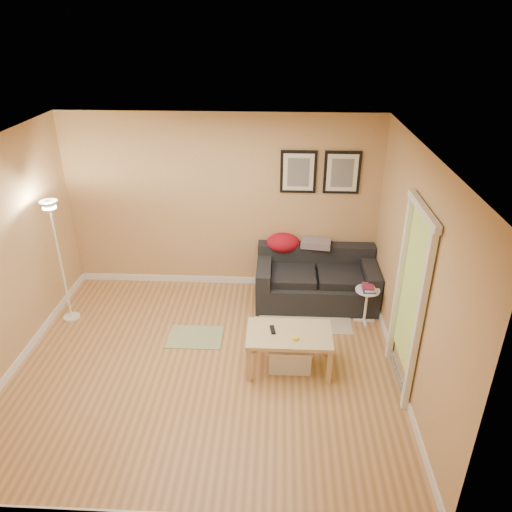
# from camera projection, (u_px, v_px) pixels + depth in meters

# --- Properties ---
(floor) EXTENTS (4.50, 4.50, 0.00)m
(floor) POSITION_uv_depth(u_px,v_px,m) (207.00, 365.00, 5.80)
(floor) COLOR tan
(floor) RESTS_ON ground
(ceiling) EXTENTS (4.50, 4.50, 0.00)m
(ceiling) POSITION_uv_depth(u_px,v_px,m) (194.00, 150.00, 4.63)
(ceiling) COLOR white
(ceiling) RESTS_ON wall_back
(wall_back) EXTENTS (4.50, 0.00, 4.50)m
(wall_back) POSITION_uv_depth(u_px,v_px,m) (222.00, 204.00, 7.00)
(wall_back) COLOR tan
(wall_back) RESTS_ON ground
(wall_front) EXTENTS (4.50, 0.00, 4.50)m
(wall_front) POSITION_uv_depth(u_px,v_px,m) (158.00, 404.00, 3.43)
(wall_front) COLOR tan
(wall_front) RESTS_ON ground
(wall_right) EXTENTS (0.00, 4.00, 4.00)m
(wall_right) POSITION_uv_depth(u_px,v_px,m) (413.00, 275.00, 5.12)
(wall_right) COLOR tan
(wall_right) RESTS_ON ground
(baseboard_back) EXTENTS (4.50, 0.02, 0.10)m
(baseboard_back) POSITION_uv_depth(u_px,v_px,m) (224.00, 280.00, 7.55)
(baseboard_back) COLOR white
(baseboard_back) RESTS_ON ground
(baseboard_left) EXTENTS (0.02, 4.00, 0.10)m
(baseboard_left) POSITION_uv_depth(u_px,v_px,m) (23.00, 356.00, 5.88)
(baseboard_left) COLOR white
(baseboard_left) RESTS_ON ground
(baseboard_right) EXTENTS (0.02, 4.00, 0.10)m
(baseboard_right) POSITION_uv_depth(u_px,v_px,m) (396.00, 368.00, 5.68)
(baseboard_right) COLOR white
(baseboard_right) RESTS_ON ground
(sofa) EXTENTS (1.70, 0.90, 0.75)m
(sofa) POSITION_uv_depth(u_px,v_px,m) (316.00, 278.00, 6.94)
(sofa) COLOR black
(sofa) RESTS_ON ground
(red_throw) EXTENTS (0.48, 0.36, 0.28)m
(red_throw) POSITION_uv_depth(u_px,v_px,m) (283.00, 243.00, 7.07)
(red_throw) COLOR #B41029
(red_throw) RESTS_ON sofa
(plaid_throw) EXTENTS (0.45, 0.32, 0.10)m
(plaid_throw) POSITION_uv_depth(u_px,v_px,m) (316.00, 243.00, 7.03)
(plaid_throw) COLOR tan
(plaid_throw) RESTS_ON sofa
(framed_print_left) EXTENTS (0.50, 0.04, 0.60)m
(framed_print_left) POSITION_uv_depth(u_px,v_px,m) (298.00, 172.00, 6.70)
(framed_print_left) COLOR black
(framed_print_left) RESTS_ON wall_back
(framed_print_right) EXTENTS (0.50, 0.04, 0.60)m
(framed_print_right) POSITION_uv_depth(u_px,v_px,m) (342.00, 172.00, 6.68)
(framed_print_right) COLOR black
(framed_print_right) RESTS_ON wall_back
(area_rug) EXTENTS (1.25, 0.85, 0.01)m
(area_rug) POSITION_uv_depth(u_px,v_px,m) (305.00, 315.00, 6.75)
(area_rug) COLOR beige
(area_rug) RESTS_ON ground
(green_runner) EXTENTS (0.70, 0.50, 0.01)m
(green_runner) POSITION_uv_depth(u_px,v_px,m) (195.00, 337.00, 6.29)
(green_runner) COLOR #668C4C
(green_runner) RESTS_ON ground
(coffee_table) EXTENTS (1.12, 0.89, 0.49)m
(coffee_table) POSITION_uv_depth(u_px,v_px,m) (289.00, 350.00, 5.67)
(coffee_table) COLOR #D3B080
(coffee_table) RESTS_ON ground
(remote_control) EXTENTS (0.08, 0.17, 0.02)m
(remote_control) POSITION_uv_depth(u_px,v_px,m) (273.00, 330.00, 5.60)
(remote_control) COLOR black
(remote_control) RESTS_ON coffee_table
(tape_roll) EXTENTS (0.07, 0.07, 0.03)m
(tape_roll) POSITION_uv_depth(u_px,v_px,m) (295.00, 338.00, 5.44)
(tape_roll) COLOR yellow
(tape_roll) RESTS_ON coffee_table
(storage_bin) EXTENTS (0.51, 0.37, 0.31)m
(storage_bin) POSITION_uv_depth(u_px,v_px,m) (290.00, 355.00, 5.72)
(storage_bin) COLOR white
(storage_bin) RESTS_ON ground
(side_table) EXTENTS (0.32, 0.32, 0.50)m
(side_table) POSITION_uv_depth(u_px,v_px,m) (366.00, 305.00, 6.52)
(side_table) COLOR white
(side_table) RESTS_ON ground
(book_stack) EXTENTS (0.22, 0.26, 0.07)m
(book_stack) POSITION_uv_depth(u_px,v_px,m) (369.00, 288.00, 6.39)
(book_stack) COLOR navy
(book_stack) RESTS_ON side_table
(floor_lamp) EXTENTS (0.22, 0.22, 1.72)m
(floor_lamp) POSITION_uv_depth(u_px,v_px,m) (61.00, 266.00, 6.33)
(floor_lamp) COLOR white
(floor_lamp) RESTS_ON ground
(doorway) EXTENTS (0.12, 1.01, 2.13)m
(doorway) POSITION_uv_depth(u_px,v_px,m) (408.00, 304.00, 5.11)
(doorway) COLOR white
(doorway) RESTS_ON ground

